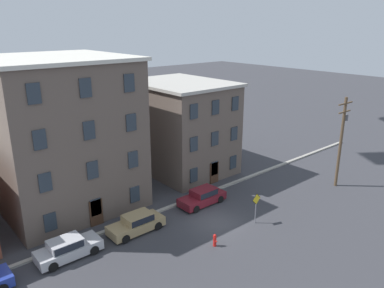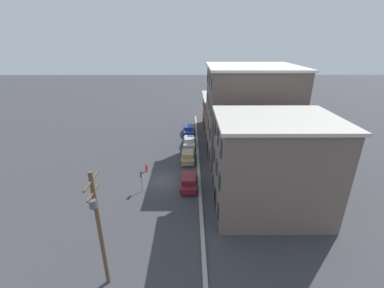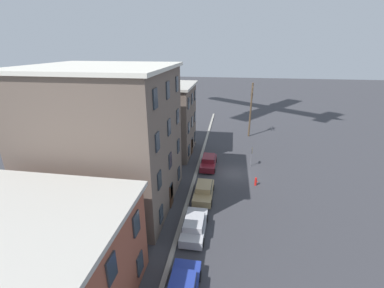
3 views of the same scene
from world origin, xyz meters
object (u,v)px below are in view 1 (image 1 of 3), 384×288
Objects in this scene: car_maroon at (203,196)px; utility_pole at (342,137)px; car_tan at (137,223)px; car_silver at (68,248)px; fire_hydrant at (215,240)px; caution_sign at (256,203)px.

car_maroon is 0.49× the size of utility_pole.
car_tan is 1.00× the size of car_maroon.
car_silver is 4.58× the size of fire_hydrant.
car_silver and car_tan have the same top height.
car_tan is 6.27m from fire_hydrant.
caution_sign reaches higher than car_silver.
car_maroon is at bearing -0.06° from car_silver.
utility_pole reaches higher than car_silver.
car_silver is 10.29m from fire_hydrant.
utility_pole is at bearing -0.30° from fire_hydrant.
car_tan is 1.68× the size of caution_sign.
caution_sign is at bearing -79.70° from car_maroon.
caution_sign is 2.73× the size of fire_hydrant.
utility_pole is (12.83, -5.65, 4.27)m from car_maroon.
utility_pole is (11.87, -0.35, 3.28)m from caution_sign.
utility_pole is 17.26m from fire_hydrant.
utility_pole is at bearing -1.68° from caution_sign.
car_silver is 1.00× the size of car_tan.
car_silver is at bearing 147.19° from fire_hydrant.
car_maroon is at bearing 100.30° from caution_sign.
car_maroon is (12.46, -0.01, 0.00)m from car_silver.
car_tan is (5.46, -0.18, 0.00)m from car_silver.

